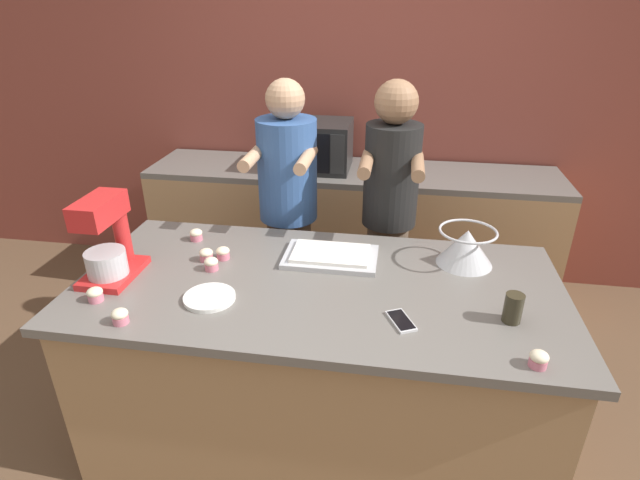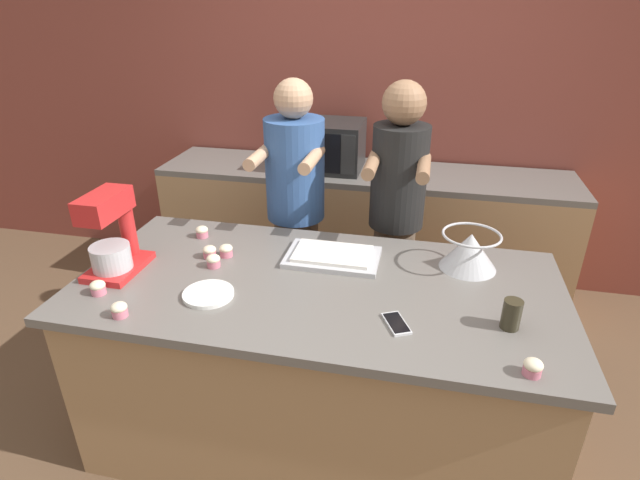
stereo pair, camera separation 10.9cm
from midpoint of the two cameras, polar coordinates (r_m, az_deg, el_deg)
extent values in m
plane|color=brown|center=(2.73, 0.98, -20.95)|extent=(16.00, 16.00, 0.00)
cube|color=brown|center=(3.68, 6.96, 15.85)|extent=(10.00, 0.06, 2.70)
cube|color=#A87F56|center=(2.44, 1.06, -14.20)|extent=(2.01, 0.96, 0.84)
cube|color=#66605B|center=(2.18, 1.16, -5.33)|extent=(2.09, 1.02, 0.04)
cube|color=#A87F56|center=(3.62, 5.59, 0.63)|extent=(2.80, 0.60, 0.89)
cube|color=#66605B|center=(3.45, 5.93, 7.59)|extent=(2.80, 0.60, 0.04)
cylinder|color=brown|center=(3.07, -1.57, -4.64)|extent=(0.25, 0.25, 0.86)
cylinder|color=#335693|center=(2.77, -1.75, 8.05)|extent=(0.33, 0.33, 0.56)
sphere|color=tan|center=(2.68, -1.86, 15.87)|extent=(0.21, 0.21, 0.21)
cylinder|color=tan|center=(2.62, -5.69, 9.56)|extent=(0.06, 0.34, 0.06)
cylinder|color=tan|center=(2.55, 0.34, 9.22)|extent=(0.06, 0.34, 0.06)
cylinder|color=brown|center=(3.00, 9.10, -5.75)|extent=(0.23, 0.23, 0.86)
cylinder|color=black|center=(2.69, 10.15, 7.09)|extent=(0.30, 0.30, 0.55)
sphere|color=#936B4C|center=(2.60, 10.84, 15.14)|extent=(0.22, 0.22, 0.22)
cylinder|color=#936B4C|center=(2.50, 7.24, 8.61)|extent=(0.06, 0.34, 0.06)
cylinder|color=#936B4C|center=(2.50, 13.03, 8.08)|extent=(0.06, 0.34, 0.06)
cube|color=red|center=(2.41, -20.80, -2.92)|extent=(0.20, 0.30, 0.03)
cylinder|color=red|center=(2.44, -19.92, 1.16)|extent=(0.07, 0.07, 0.24)
cube|color=red|center=(2.27, -22.21, 3.71)|extent=(0.13, 0.26, 0.10)
cylinder|color=#BCBCC1|center=(2.35, -21.54, -1.85)|extent=(0.17, 0.17, 0.11)
cone|color=#BCBCC1|center=(2.35, 18.00, -1.22)|extent=(0.26, 0.26, 0.17)
torus|color=#BCBCC1|center=(2.32, 18.27, 0.55)|extent=(0.26, 0.26, 0.01)
cube|color=#BCBCC1|center=(2.34, 2.79, -2.02)|extent=(0.43, 0.28, 0.02)
cube|color=white|center=(2.33, 2.80, -1.58)|extent=(0.36, 0.22, 0.02)
cube|color=black|center=(3.43, 2.01, 10.76)|extent=(0.45, 0.39, 0.32)
cube|color=black|center=(3.25, 0.65, 9.89)|extent=(0.30, 0.01, 0.26)
cube|color=#2D2D2D|center=(3.22, 4.20, 9.65)|extent=(0.09, 0.01, 0.26)
cube|color=silver|center=(1.93, 10.34, -9.41)|extent=(0.13, 0.16, 0.01)
cube|color=black|center=(1.93, 10.36, -9.27)|extent=(0.11, 0.14, 0.00)
cylinder|color=#332D1E|center=(2.01, 22.53, -7.88)|extent=(0.07, 0.07, 0.12)
cylinder|color=white|center=(2.11, -11.19, -6.11)|extent=(0.21, 0.21, 0.02)
cylinder|color=#D17084|center=(2.40, -11.21, -1.65)|extent=(0.06, 0.06, 0.03)
ellipsoid|color=beige|center=(2.39, -11.27, -1.11)|extent=(0.06, 0.06, 0.04)
cylinder|color=#D17084|center=(2.25, -22.72, -5.36)|extent=(0.06, 0.06, 0.03)
ellipsoid|color=beige|center=(2.24, -22.83, -4.81)|extent=(0.06, 0.06, 0.04)
cylinder|color=#D17084|center=(2.32, -10.73, -2.68)|extent=(0.06, 0.06, 0.03)
ellipsoid|color=beige|center=(2.31, -10.78, -2.13)|extent=(0.06, 0.06, 0.04)
cylinder|color=#D17084|center=(2.61, -12.15, 0.64)|extent=(0.06, 0.06, 0.03)
ellipsoid|color=beige|center=(2.60, -12.20, 1.14)|extent=(0.06, 0.06, 0.04)
cylinder|color=#D17084|center=(2.07, -20.49, -7.81)|extent=(0.06, 0.06, 0.03)
ellipsoid|color=beige|center=(2.06, -20.60, -7.23)|extent=(0.06, 0.06, 0.04)
cylinder|color=#D17084|center=(2.40, -9.38, -1.50)|extent=(0.06, 0.06, 0.03)
ellipsoid|color=beige|center=(2.39, -9.42, -0.97)|extent=(0.06, 0.06, 0.04)
cylinder|color=#D17084|center=(1.84, 24.70, -13.45)|extent=(0.06, 0.06, 0.03)
ellipsoid|color=beige|center=(1.83, 24.85, -12.83)|extent=(0.06, 0.06, 0.04)
camera|label=1|loc=(0.05, -88.52, 0.73)|focal=28.00mm
camera|label=2|loc=(0.05, 91.48, -0.73)|focal=28.00mm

